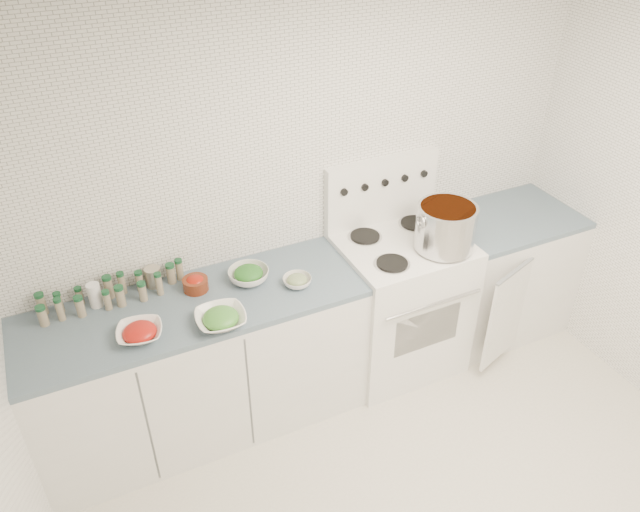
{
  "coord_description": "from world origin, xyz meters",
  "views": [
    {
      "loc": [
        -1.33,
        -1.45,
        2.97
      ],
      "look_at": [
        -0.1,
        1.14,
        1.03
      ],
      "focal_mm": 35.0,
      "sensor_mm": 36.0,
      "label": 1
    }
  ],
  "objects": [
    {
      "name": "bowl_zucchini",
      "position": [
        -0.25,
        1.11,
        0.93
      ],
      "size": [
        0.16,
        0.16,
        0.06
      ],
      "color": "white",
      "rests_on": "counter_left"
    },
    {
      "name": "counter_left",
      "position": [
        -0.82,
        1.19,
        0.45
      ],
      "size": [
        1.85,
        0.62,
        0.9
      ],
      "color": "white",
      "rests_on": "ground"
    },
    {
      "name": "stove",
      "position": [
        0.48,
        1.19,
        0.5
      ],
      "size": [
        0.76,
        0.7,
        1.36
      ],
      "color": "white",
      "rests_on": "ground"
    },
    {
      "name": "stock_pot",
      "position": [
        0.66,
        1.03,
        1.09
      ],
      "size": [
        0.37,
        0.35,
        0.27
      ],
      "rotation": [
        0.0,
        0.0,
        -0.35
      ],
      "color": "silver",
      "rests_on": "stove"
    },
    {
      "name": "bowl_tomato",
      "position": [
        -1.13,
        1.05,
        0.93
      ],
      "size": [
        0.27,
        0.27,
        0.08
      ],
      "color": "white",
      "rests_on": "counter_left"
    },
    {
      "name": "counter_right",
      "position": [
        1.3,
        1.19,
        0.45
      ],
      "size": [
        0.89,
        0.76,
        0.9
      ],
      "color": "white",
      "rests_on": "ground"
    },
    {
      "name": "bowl_pepper",
      "position": [
        -0.77,
        1.31,
        0.94
      ],
      "size": [
        0.14,
        0.14,
        0.08
      ],
      "color": "#5D2210",
      "rests_on": "counter_left"
    },
    {
      "name": "bowl_broccoli",
      "position": [
        -0.48,
        1.26,
        0.94
      ],
      "size": [
        0.24,
        0.24,
        0.09
      ],
      "color": "white",
      "rests_on": "counter_left"
    },
    {
      "name": "tin_can",
      "position": [
        -0.97,
        1.44,
        0.96
      ],
      "size": [
        0.09,
        0.09,
        0.11
      ],
      "primitive_type": "cylinder",
      "rotation": [
        0.0,
        0.0,
        0.09
      ],
      "color": "#B0A795",
      "rests_on": "counter_left"
    },
    {
      "name": "salt_canister",
      "position": [
        -1.28,
        1.4,
        0.97
      ],
      "size": [
        0.09,
        0.09,
        0.14
      ],
      "primitive_type": "cylinder",
      "rotation": [
        0.0,
        0.0,
        0.38
      ],
      "color": "white",
      "rests_on": "counter_left"
    },
    {
      "name": "spice_cluster",
      "position": [
        -1.21,
        1.4,
        0.96
      ],
      "size": [
        0.77,
        0.16,
        0.14
      ],
      "color": "gray",
      "rests_on": "counter_left"
    },
    {
      "name": "bowl_snowpea",
      "position": [
        -0.74,
        0.97,
        0.94
      ],
      "size": [
        0.28,
        0.28,
        0.09
      ],
      "color": "white",
      "rests_on": "counter_left"
    },
    {
      "name": "room_walls",
      "position": [
        0.0,
        0.0,
        1.56
      ],
      "size": [
        3.54,
        3.04,
        2.52
      ],
      "color": "white",
      "rests_on": "ground"
    }
  ]
}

